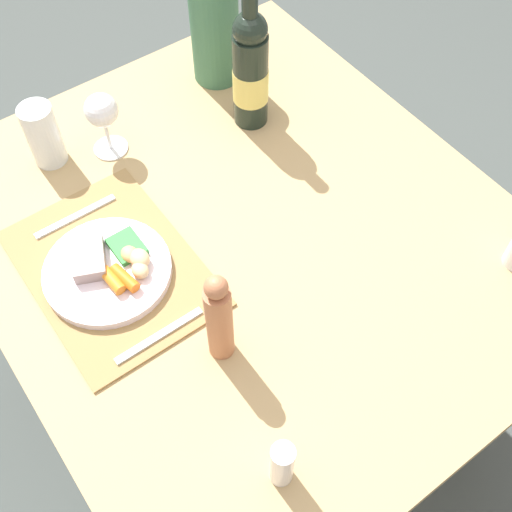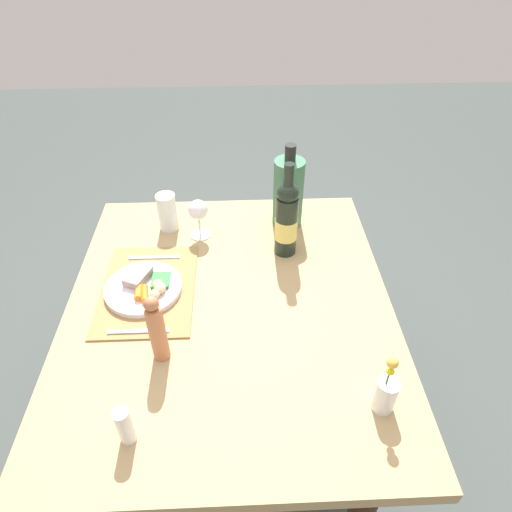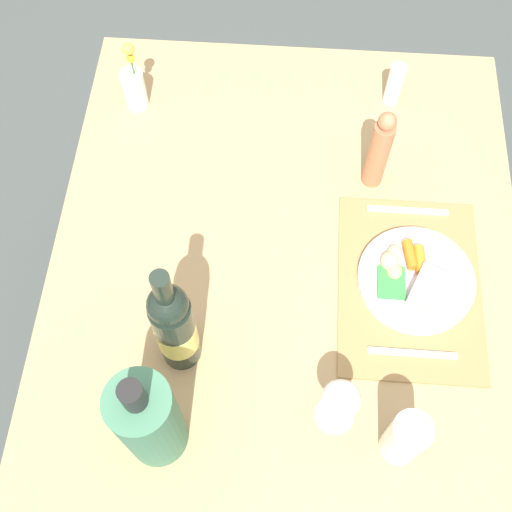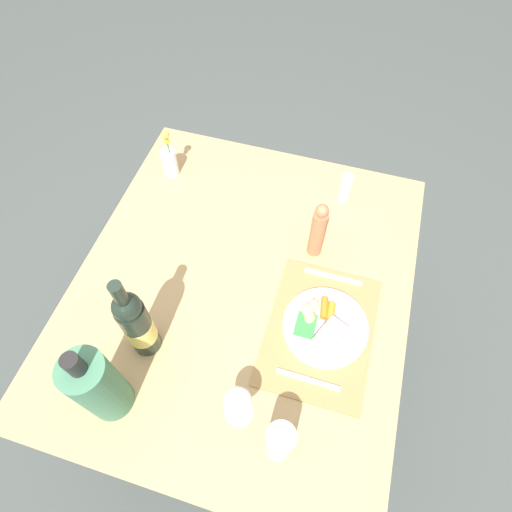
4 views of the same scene
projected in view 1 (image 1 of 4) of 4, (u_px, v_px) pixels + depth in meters
name	position (u px, v px, depth m)	size (l,w,h in m)	color
ground_plane	(249.00, 382.00, 1.90)	(8.00, 8.00, 0.00)	#414946
dining_table	(246.00, 262.00, 1.38)	(1.16, 0.99, 0.74)	tan
placemat	(112.00, 268.00, 1.23)	(0.41, 0.29, 0.01)	#987747
dinner_plate	(109.00, 268.00, 1.21)	(0.24, 0.24, 0.05)	silver
fork	(76.00, 216.00, 1.30)	(0.01, 0.17, 0.01)	silver
knife	(159.00, 335.00, 1.15)	(0.01, 0.18, 0.01)	silver
pepper_mill	(219.00, 319.00, 1.05)	(0.05, 0.05, 0.22)	#B26E49
wine_bottle	(250.00, 70.00, 1.35)	(0.08, 0.08, 0.34)	black
salt_shaker	(282.00, 464.00, 0.97)	(0.04, 0.04, 0.11)	white
water_tumbler	(44.00, 138.00, 1.34)	(0.07, 0.07, 0.14)	silver
wine_glass	(102.00, 113.00, 1.33)	(0.07, 0.07, 0.15)	white
cooler_bottle	(215.00, 27.00, 1.44)	(0.11, 0.11, 0.32)	#3F7455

